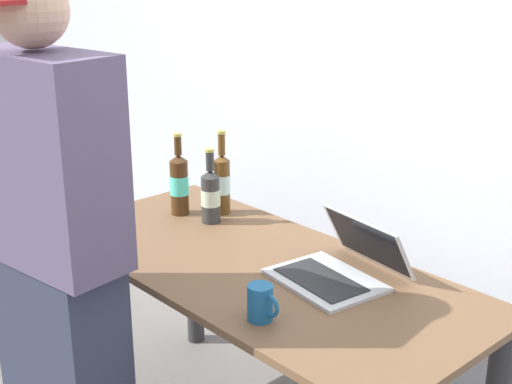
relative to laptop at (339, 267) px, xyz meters
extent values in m
cube|color=brown|center=(-0.26, -0.12, -0.05)|extent=(1.60, 0.72, 0.03)
cylinder|color=#2D2D30|center=(-0.99, -0.42, -0.41)|extent=(0.08, 0.08, 0.70)
cylinder|color=#2D2D30|center=(-0.99, 0.18, -0.41)|extent=(0.08, 0.08, 0.70)
cube|color=#B7BABC|center=(-0.01, -0.06, -0.03)|extent=(0.37, 0.30, 0.01)
cube|color=#232326|center=(-0.01, -0.08, -0.02)|extent=(0.31, 0.19, 0.00)
cube|color=#B7BABC|center=(0.02, 0.12, 0.06)|extent=(0.35, 0.14, 0.17)
cube|color=black|center=(0.02, 0.11, 0.06)|extent=(0.32, 0.13, 0.16)
cylinder|color=brown|center=(-0.70, 0.11, 0.07)|extent=(0.06, 0.06, 0.21)
cone|color=brown|center=(-0.70, 0.11, 0.19)|extent=(0.06, 0.06, 0.02)
cylinder|color=brown|center=(-0.70, 0.11, 0.24)|extent=(0.03, 0.03, 0.08)
cylinder|color=#BFB74C|center=(-0.70, 0.11, 0.29)|extent=(0.03, 0.03, 0.01)
cylinder|color=silver|center=(-0.70, 0.11, 0.08)|extent=(0.06, 0.06, 0.07)
cylinder|color=#333333|center=(-0.65, 0.01, 0.05)|extent=(0.07, 0.07, 0.18)
cone|color=#333333|center=(-0.65, 0.01, 0.16)|extent=(0.07, 0.07, 0.03)
cylinder|color=#333333|center=(-0.65, 0.01, 0.20)|extent=(0.03, 0.03, 0.07)
cylinder|color=#BFB74C|center=(-0.65, 0.01, 0.25)|extent=(0.04, 0.04, 0.01)
cylinder|color=silver|center=(-0.65, 0.01, 0.06)|extent=(0.07, 0.07, 0.06)
cylinder|color=#472B14|center=(-0.80, -0.02, 0.07)|extent=(0.07, 0.07, 0.21)
cone|color=#472B14|center=(-0.80, -0.02, 0.19)|extent=(0.07, 0.07, 0.02)
cylinder|color=#472B14|center=(-0.80, -0.02, 0.24)|extent=(0.03, 0.03, 0.07)
cylinder|color=#BFB74C|center=(-0.80, -0.02, 0.28)|extent=(0.03, 0.03, 0.01)
cylinder|color=#4EE5C8|center=(-0.80, -0.02, 0.08)|extent=(0.07, 0.07, 0.08)
cube|color=#594C6B|center=(-0.42, -0.74, 0.40)|extent=(0.48, 0.28, 0.59)
sphere|color=tan|center=(-0.42, -0.74, 0.80)|extent=(0.20, 0.20, 0.20)
cylinder|color=#19598C|center=(0.03, -0.37, 0.01)|extent=(0.07, 0.07, 0.10)
torus|color=#19598C|center=(0.07, -0.37, 0.02)|extent=(0.07, 0.01, 0.07)
cube|color=silver|center=(-0.26, 0.58, 0.53)|extent=(6.00, 0.10, 2.60)
camera|label=1|loc=(1.32, -1.56, 0.94)|focal=49.55mm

